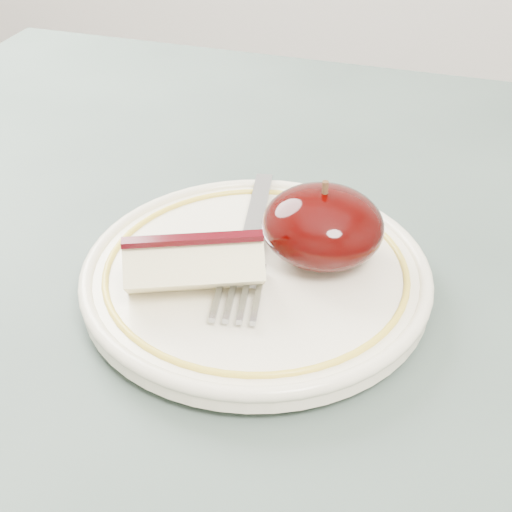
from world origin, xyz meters
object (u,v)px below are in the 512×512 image
(table, at_px, (268,429))
(apple_half, at_px, (323,226))
(fork, at_px, (250,243))
(plate, at_px, (256,274))

(table, distance_m, apple_half, 0.14)
(table, height_order, fork, fork)
(plate, height_order, fork, fork)
(plate, bearing_deg, table, -60.79)
(table, xyz_separation_m, fork, (-0.03, 0.05, 0.11))
(table, relative_size, fork, 5.35)
(plate, distance_m, fork, 0.02)
(table, distance_m, fork, 0.13)
(table, relative_size, apple_half, 11.64)
(table, xyz_separation_m, plate, (-0.02, 0.04, 0.10))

